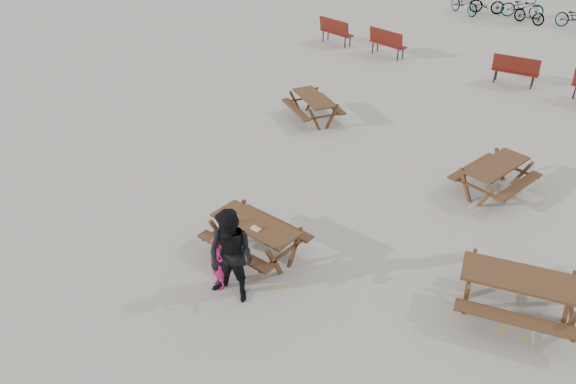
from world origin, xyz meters
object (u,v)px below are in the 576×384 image
Objects in this scene: soda_bottle at (237,219)px; adult at (231,257)px; food_tray at (256,229)px; picnic_table_far at (494,178)px; picnic_table_east at (518,296)px; picnic_table_north at (313,108)px; child at (218,263)px; main_picnic_table at (256,231)px.

soda_bottle is 0.09× the size of adult.
food_tray reaches higher than picnic_table_far.
picnic_table_east is (4.47, 1.78, -0.36)m from food_tray.
picnic_table_north is at bearing 107.20° from adult.
food_tray is 1.01m from child.
main_picnic_table is 1.02× the size of picnic_table_far.
soda_bottle is at bearing 120.11° from adult.
child is at bearing -166.90° from picnic_table_east.
adult is at bearing -164.07° from picnic_table_east.
picnic_table_north is at bearing 133.05° from picnic_table_east.
child reaches higher than food_tray.
food_tray is at bearing -34.12° from picnic_table_north.
soda_bottle reaches higher than main_picnic_table.
picnic_table_far is (2.21, 6.45, -0.55)m from adult.
soda_bottle is 1.25m from adult.
adult reaches higher than child.
picnic_table_east is (4.11, 2.80, -0.50)m from adult.
soda_bottle is (-0.29, -0.21, 0.26)m from main_picnic_table.
adult is at bearing -35.31° from picnic_table_north.
soda_bottle is 0.10× the size of picnic_table_north.
child is at bearing 164.95° from adult.
picnic_table_north is at bearing 125.41° from child.
picnic_table_east is at bearing -0.67° from picnic_table_north.
picnic_table_far is (3.00, 5.49, -0.47)m from soda_bottle.
picnic_table_north is at bearing 93.83° from picnic_table_far.
child is (0.39, -0.92, -0.29)m from soda_bottle.
child reaches higher than picnic_table_north.
picnic_table_east is 1.20× the size of picnic_table_north.
food_tray is 0.10× the size of adult.
main_picnic_table is 5.94m from picnic_table_far.
soda_bottle reaches higher than picnic_table_east.
picnic_table_north is 5.74m from picnic_table_far.
picnic_table_east is 4.11m from picnic_table_far.
picnic_table_far is (2.61, 6.41, -0.18)m from child.
picnic_table_east is at bearing 21.74° from food_tray.
soda_bottle is 1.04m from child.
picnic_table_far is (5.72, -0.52, 0.02)m from picnic_table_north.
adult is (0.80, -0.96, 0.08)m from soda_bottle.
picnic_table_far is at bearing 61.54° from adult.
soda_bottle is 6.27m from picnic_table_far.
food_tray reaches higher than picnic_table_north.
picnic_table_far is at bearing 79.07° from child.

